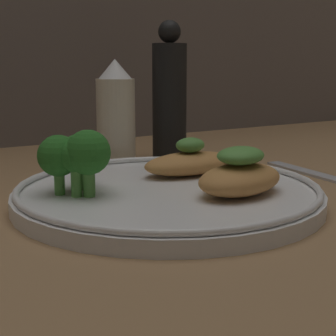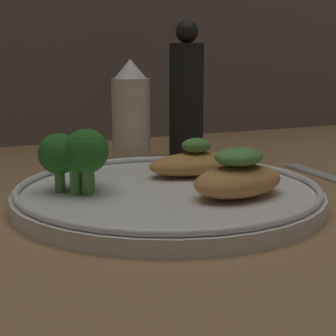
% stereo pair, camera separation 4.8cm
% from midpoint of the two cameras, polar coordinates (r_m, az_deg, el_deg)
% --- Properties ---
extents(ground_plane, '(1.80, 1.80, 0.01)m').
position_cam_midpoint_polar(ground_plane, '(0.49, -2.82, -4.49)').
color(ground_plane, '#936D47').
extents(plate, '(0.29, 0.29, 0.02)m').
position_cam_midpoint_polar(plate, '(0.49, -2.83, -2.81)').
color(plate, white).
rests_on(plate, ground_plane).
extents(grilled_meat_front, '(0.11, 0.08, 0.04)m').
position_cam_midpoint_polar(grilled_meat_front, '(0.46, 5.07, -0.86)').
color(grilled_meat_front, '#BC7F42').
rests_on(grilled_meat_front, plate).
extents(grilled_meat_middle, '(0.11, 0.05, 0.04)m').
position_cam_midpoint_polar(grilled_meat_middle, '(0.55, -0.06, 0.68)').
color(grilled_meat_middle, '#BC7F42').
rests_on(grilled_meat_middle, plate).
extents(broccoli_bunch, '(0.06, 0.07, 0.06)m').
position_cam_midpoint_polar(broccoli_bunch, '(0.47, -12.91, 1.41)').
color(broccoli_bunch, '#569942').
rests_on(broccoli_bunch, plate).
extents(sauce_bottle, '(0.05, 0.05, 0.14)m').
position_cam_midpoint_polar(sauce_bottle, '(0.66, -7.89, 5.76)').
color(sauce_bottle, beige).
rests_on(sauce_bottle, ground_plane).
extents(pepper_grinder, '(0.05, 0.05, 0.19)m').
position_cam_midpoint_polar(pepper_grinder, '(0.70, -1.84, 7.79)').
color(pepper_grinder, black).
rests_on(pepper_grinder, ground_plane).
extents(fork, '(0.03, 0.17, 0.01)m').
position_cam_midpoint_polar(fork, '(0.62, 14.23, -0.66)').
color(fork, '#B2B2B7').
rests_on(fork, ground_plane).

